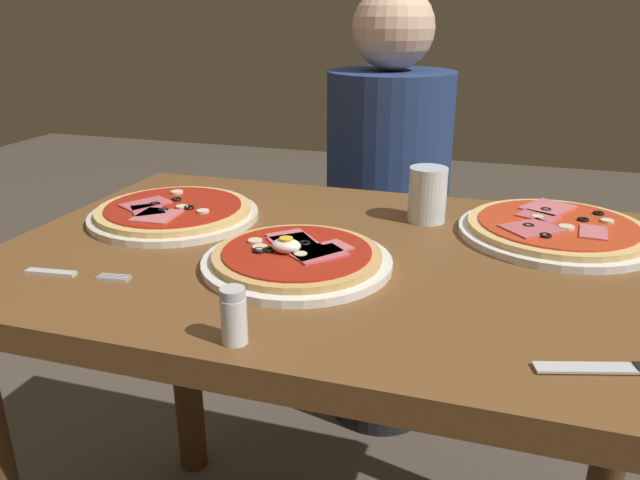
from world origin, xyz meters
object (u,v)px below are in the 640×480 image
object	(u,v)px
pizza_across_left	(174,212)
salt_shaker	(234,316)
fork	(69,274)
dining_table	(347,333)
water_glass_near	(427,198)
diner_person	(385,231)
pizza_foreground	(297,258)
pizza_across_right	(556,230)

from	to	relation	value
pizza_across_left	salt_shaker	bearing A→B (deg)	-51.88
pizza_across_left	fork	bearing A→B (deg)	-92.95
dining_table	pizza_across_left	distance (m)	0.38
water_glass_near	diner_person	distance (m)	0.57
pizza_foreground	pizza_across_left	world-z (taller)	pizza_foreground
water_glass_near	dining_table	bearing A→B (deg)	-116.16
fork	salt_shaker	xyz separation A→B (m)	(0.30, -0.10, 0.03)
pizza_across_right	salt_shaker	world-z (taller)	salt_shaker
pizza_across_left	salt_shaker	distance (m)	0.47
dining_table	salt_shaker	size ratio (longest dim) A/B	16.25
pizza_across_right	salt_shaker	size ratio (longest dim) A/B	4.75
pizza_foreground	fork	size ratio (longest dim) A/B	1.77
water_glass_near	diner_person	world-z (taller)	diner_person
pizza_across_right	diner_person	bearing A→B (deg)	127.04
dining_table	pizza_across_left	bearing A→B (deg)	169.41
salt_shaker	diner_person	size ratio (longest dim) A/B	0.06
fork	salt_shaker	distance (m)	0.32
pizza_across_left	fork	size ratio (longest dim) A/B	1.91
dining_table	diner_person	bearing A→B (deg)	96.17
dining_table	pizza_foreground	size ratio (longest dim) A/B	3.89
dining_table	diner_person	distance (m)	0.69
dining_table	pizza_foreground	distance (m)	0.18
pizza_foreground	pizza_across_right	world-z (taller)	pizza_foreground
water_glass_near	pizza_across_right	bearing A→B (deg)	-4.76
fork	diner_person	distance (m)	0.95
pizza_foreground	salt_shaker	xyz separation A→B (m)	(0.01, -0.23, 0.02)
water_glass_near	fork	distance (m)	0.60
pizza_across_right	dining_table	bearing A→B (deg)	-151.22
fork	diner_person	size ratio (longest dim) A/B	0.13
pizza_foreground	pizza_across_right	bearing A→B (deg)	33.73
fork	pizza_foreground	bearing A→B (deg)	23.44
water_glass_near	salt_shaker	world-z (taller)	water_glass_near
water_glass_near	diner_person	size ratio (longest dim) A/B	0.08
pizza_across_left	fork	xyz separation A→B (m)	(-0.01, -0.27, -0.01)
pizza_foreground	fork	xyz separation A→B (m)	(-0.30, -0.13, -0.01)
dining_table	fork	world-z (taller)	fork
pizza_across_left	dining_table	bearing A→B (deg)	-10.59
pizza_across_left	pizza_across_right	bearing A→B (deg)	9.26
pizza_across_left	pizza_across_right	distance (m)	0.66
pizza_foreground	fork	distance (m)	0.32
fork	diner_person	bearing A→B (deg)	72.26
fork	salt_shaker	world-z (taller)	salt_shaker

